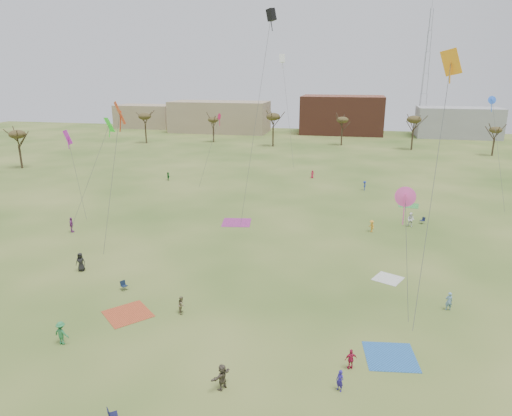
% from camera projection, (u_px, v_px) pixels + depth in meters
% --- Properties ---
extents(ground, '(260.00, 260.00, 0.00)m').
position_uv_depth(ground, '(225.00, 311.00, 38.15)').
color(ground, '#2C4F18').
rests_on(ground, ground).
extents(flyer_near_center, '(1.24, 0.81, 1.80)m').
position_uv_depth(flyer_near_center, '(61.00, 333.00, 33.23)').
color(flyer_near_center, '#297C43').
rests_on(flyer_near_center, ground).
extents(flyer_near_right, '(0.63, 0.59, 1.44)m').
position_uv_depth(flyer_near_right, '(340.00, 381.00, 28.36)').
color(flyer_near_right, navy).
rests_on(flyer_near_right, ground).
extents(spectator_fore_a, '(0.93, 0.67, 1.47)m').
position_uv_depth(spectator_fore_a, '(351.00, 359.00, 30.47)').
color(spectator_fore_a, '#B91F47').
rests_on(spectator_fore_a, ground).
extents(spectator_fore_b, '(0.69, 0.82, 1.50)m').
position_uv_depth(spectator_fore_b, '(182.00, 305.00, 37.59)').
color(spectator_fore_b, '#776C4C').
rests_on(spectator_fore_b, ground).
extents(spectator_fore_c, '(1.20, 1.67, 1.74)m').
position_uv_depth(spectator_fore_c, '(222.00, 377.00, 28.50)').
color(spectator_fore_c, brown).
rests_on(spectator_fore_c, ground).
extents(flyer_mid_a, '(1.05, 0.80, 1.92)m').
position_uv_depth(flyer_mid_a, '(81.00, 262.00, 45.54)').
color(flyer_mid_a, black).
rests_on(flyer_mid_a, ground).
extents(flyer_mid_b, '(1.00, 1.13, 1.52)m').
position_uv_depth(flyer_mid_b, '(372.00, 226.00, 56.82)').
color(flyer_mid_b, gold).
rests_on(flyer_mid_b, ground).
extents(flyer_mid_c, '(0.67, 0.52, 1.64)m').
position_uv_depth(flyer_mid_c, '(449.00, 301.00, 38.03)').
color(flyer_mid_c, '#6992B0').
rests_on(flyer_mid_c, ground).
extents(spectator_mid_d, '(0.82, 1.22, 1.92)m').
position_uv_depth(spectator_mid_d, '(71.00, 225.00, 56.64)').
color(spectator_mid_d, '#853784').
rests_on(spectator_mid_d, ground).
extents(spectator_mid_e, '(1.13, 1.03, 1.89)m').
position_uv_depth(spectator_mid_e, '(411.00, 220.00, 58.65)').
color(spectator_mid_e, white).
rests_on(spectator_mid_e, ground).
extents(flyer_far_a, '(1.13, 1.41, 1.50)m').
position_uv_depth(flyer_far_a, '(168.00, 176.00, 84.11)').
color(flyer_far_a, '#25712D').
rests_on(flyer_far_a, ground).
extents(flyer_far_b, '(0.86, 0.79, 1.48)m').
position_uv_depth(flyer_far_b, '(312.00, 174.00, 85.83)').
color(flyer_far_b, '#C32140').
rests_on(flyer_far_b, ground).
extents(flyer_far_c, '(0.67, 1.07, 1.59)m').
position_uv_depth(flyer_far_c, '(364.00, 186.00, 76.96)').
color(flyer_far_c, navy).
rests_on(flyer_far_c, ground).
extents(blanket_red, '(4.79, 4.79, 0.03)m').
position_uv_depth(blanket_red, '(128.00, 314.00, 37.60)').
color(blanket_red, '#B34523').
rests_on(blanket_red, ground).
extents(blanket_blue, '(3.93, 3.93, 0.03)m').
position_uv_depth(blanket_blue, '(390.00, 357.00, 31.95)').
color(blanket_blue, '#2762AC').
rests_on(blanket_blue, ground).
extents(blanket_cream, '(3.27, 3.27, 0.03)m').
position_uv_depth(blanket_cream, '(388.00, 279.00, 44.02)').
color(blanket_cream, silver).
rests_on(blanket_cream, ground).
extents(blanket_plum, '(4.27, 4.27, 0.03)m').
position_uv_depth(blanket_plum, '(237.00, 223.00, 60.51)').
color(blanket_plum, '#952D79').
rests_on(blanket_plum, ground).
extents(blanket_olive, '(3.22, 3.22, 0.03)m').
position_uv_depth(blanket_olive, '(409.00, 205.00, 68.32)').
color(blanket_olive, green).
rests_on(blanket_olive, ground).
extents(camp_chair_left, '(0.72, 0.71, 0.87)m').
position_uv_depth(camp_chair_left, '(124.00, 287.00, 41.70)').
color(camp_chair_left, '#131F34').
rests_on(camp_chair_left, ground).
extents(camp_chair_right, '(0.73, 0.72, 0.87)m').
position_uv_depth(camp_chair_right, '(422.00, 222.00, 60.05)').
color(camp_chair_right, '#151B3B').
rests_on(camp_chair_right, ground).
extents(kites_aloft, '(63.39, 59.39, 25.45)m').
position_uv_depth(kites_aloft, '(281.00, 72.00, 62.43)').
color(kites_aloft, white).
rests_on(kites_aloft, ground).
extents(tree_line, '(117.44, 49.32, 8.91)m').
position_uv_depth(tree_line, '(304.00, 124.00, 110.76)').
color(tree_line, '#3A2B1E').
rests_on(tree_line, ground).
extents(building_tan, '(32.00, 14.00, 10.00)m').
position_uv_depth(building_tan, '(220.00, 117.00, 151.54)').
color(building_tan, '#937F60').
rests_on(building_tan, ground).
extents(building_brick, '(26.00, 16.00, 12.00)m').
position_uv_depth(building_brick, '(342.00, 115.00, 147.71)').
color(building_brick, brown).
rests_on(building_brick, ground).
extents(building_grey, '(24.00, 12.00, 9.00)m').
position_uv_depth(building_grey, '(458.00, 122.00, 139.08)').
color(building_grey, gray).
rests_on(building_grey, ground).
extents(building_tan_west, '(20.00, 12.00, 8.00)m').
position_uv_depth(building_tan_west, '(146.00, 116.00, 164.54)').
color(building_tan_west, '#937F60').
rests_on(building_tan_west, ground).
extents(radio_tower, '(1.51, 1.72, 41.00)m').
position_uv_depth(radio_tower, '(425.00, 72.00, 143.48)').
color(radio_tower, '#9EA3A8').
rests_on(radio_tower, ground).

